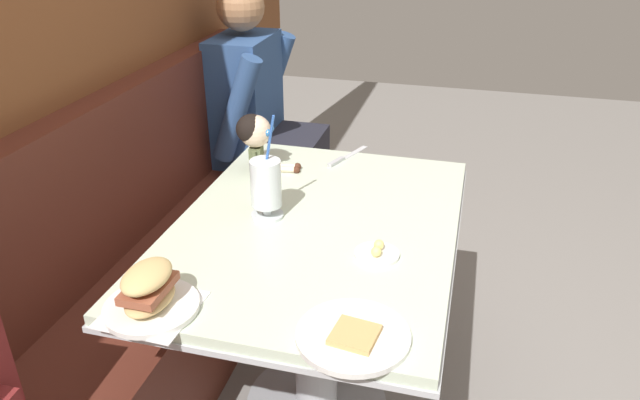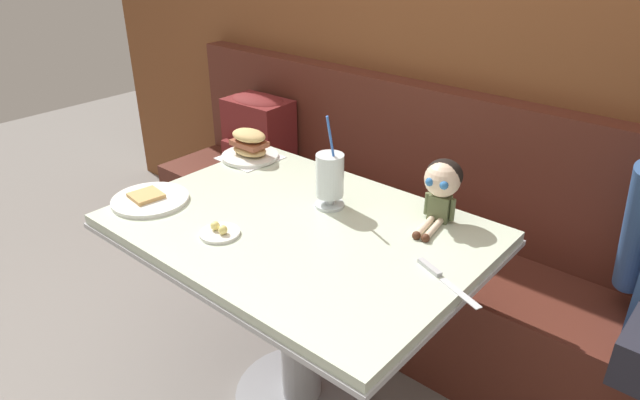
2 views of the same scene
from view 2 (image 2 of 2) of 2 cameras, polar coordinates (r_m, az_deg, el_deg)
wood_panel_wall at (r=2.25m, az=13.38°, el=16.47°), size 4.40×0.08×2.40m
booth_bench at (r=2.37m, az=8.35°, el=-5.41°), size 2.60×0.48×1.00m
diner_table at (r=1.83m, az=-2.10°, el=-7.75°), size 1.11×0.81×0.74m
toast_plate at (r=1.93m, az=-16.90°, el=0.08°), size 0.25×0.25×0.03m
milkshake_glass at (r=1.78m, az=0.90°, el=2.27°), size 0.10×0.10×0.31m
sandwich_plate at (r=2.19m, az=-7.17°, el=5.36°), size 0.22×0.22×0.12m
butter_saucer at (r=1.68m, az=-10.16°, el=-3.21°), size 0.12×0.12×0.04m
butter_knife at (r=1.51m, az=11.85°, el=-7.36°), size 0.23×0.10×0.01m
seated_doll at (r=1.72m, az=12.31°, el=1.77°), size 0.13×0.23×0.20m
backpack at (r=2.67m, az=-6.30°, el=6.53°), size 0.31×0.25×0.41m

